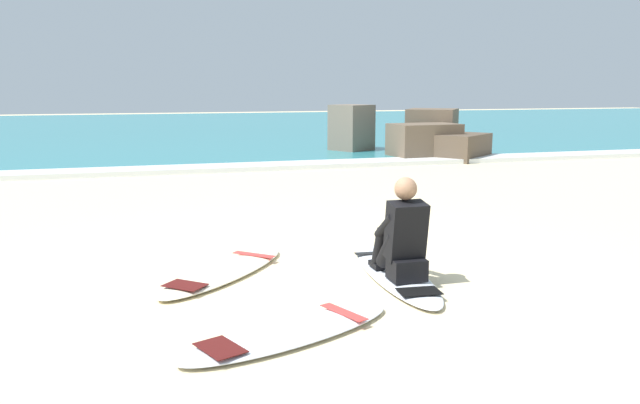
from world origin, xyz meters
The scene contains 8 objects.
ground_plane centered at (0.00, 0.00, 0.00)m, with size 80.00×80.00×0.00m, color beige.
sea centered at (0.00, 21.96, 0.05)m, with size 80.00×28.00×0.10m, color teal.
breaking_foam centered at (0.00, 8.26, 0.06)m, with size 80.00×0.90×0.11m, color white.
surfboard_main centered at (0.82, -0.18, 0.04)m, with size 0.72×2.25×0.08m.
surfer_seated centered at (0.79, -0.42, 0.44)m, with size 0.37×0.70×0.95m.
surfboard_spare_near centered at (-0.78, 0.33, 0.04)m, with size 1.70×1.80×0.08m.
surfboard_spare_far centered at (-0.53, -1.39, 0.04)m, with size 1.92×1.19×0.08m.
rock_outcrop_distant centered at (5.79, 9.85, 0.48)m, with size 3.71×4.00×1.33m.
Camera 1 is at (-1.58, -5.76, 1.84)m, focal length 35.83 mm.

